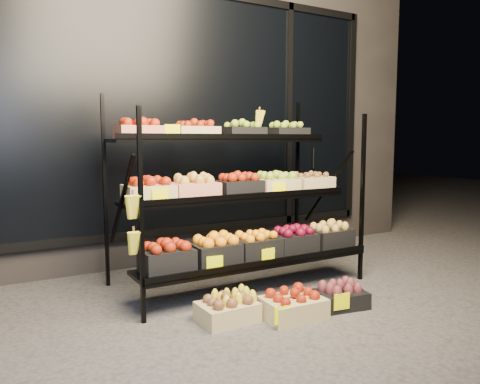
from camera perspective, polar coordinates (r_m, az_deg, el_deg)
ground at (r=3.74m, az=4.79°, el=-13.53°), size 24.00×24.00×0.00m
building at (r=5.85m, az=-9.94°, el=10.98°), size 6.00×2.08×3.50m
display_rack at (r=4.04m, az=-0.11°, el=-0.51°), size 2.18×1.02×1.66m
tag_floor_a at (r=3.28m, az=5.22°, el=-15.36°), size 0.13×0.01×0.12m
tag_floor_b at (r=3.59m, az=12.29°, el=-13.51°), size 0.13×0.01×0.12m
floor_crate_left at (r=3.39m, az=-1.57°, el=-14.00°), size 0.40×0.30×0.20m
floor_crate_midleft at (r=3.45m, az=-0.78°, el=-13.73°), size 0.42×0.35×0.19m
floor_crate_midright at (r=3.47m, az=6.48°, el=-13.46°), size 0.44×0.34×0.21m
floor_crate_right at (r=3.73m, az=12.19°, el=-12.26°), size 0.41×0.33×0.19m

